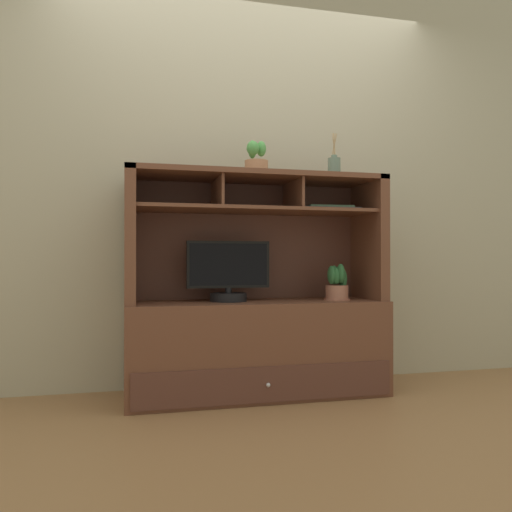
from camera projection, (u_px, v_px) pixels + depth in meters
The scene contains 8 objects.
floor_plane at pixel (256, 396), 3.11m from camera, with size 6.00×6.00×0.02m, color #976C43.
back_wall at pixel (245, 169), 3.40m from camera, with size 6.00×0.02×2.80m, color #B0A98F.
media_console at pixel (256, 325), 3.12m from camera, with size 1.53×0.55×1.31m.
tv_monitor at pixel (228, 276), 3.07m from camera, with size 0.49×0.22×0.36m.
potted_orchid at pixel (337, 284), 3.19m from camera, with size 0.16×0.16×0.22m.
magazine_stack_left at pixel (327, 209), 3.24m from camera, with size 0.37×0.26×0.03m.
diffuser_bottle at pixel (334, 167), 3.22m from camera, with size 0.08×0.08×0.28m.
potted_succulent at pixel (256, 161), 3.10m from camera, with size 0.16×0.16×0.21m.
Camera 1 is at (-0.76, -3.02, 0.80)m, focal length 36.51 mm.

